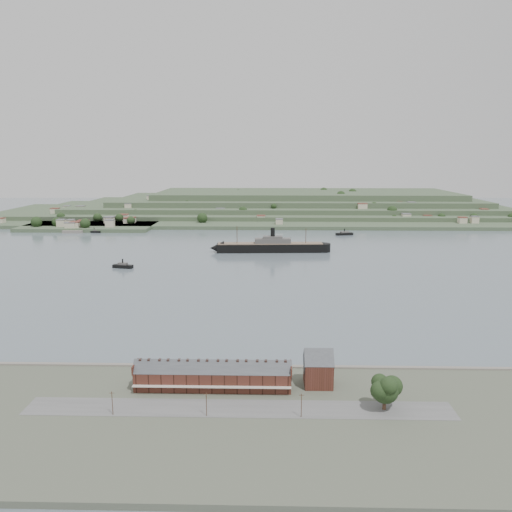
{
  "coord_description": "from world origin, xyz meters",
  "views": [
    {
      "loc": [
        9.27,
        -331.77,
        83.21
      ],
      "look_at": [
        0.36,
        30.0,
        10.24
      ],
      "focal_mm": 35.0,
      "sensor_mm": 36.0,
      "label": 1
    }
  ],
  "objects_px": {
    "terrace_row": "(213,376)",
    "steamship": "(267,247)",
    "tugboat": "(123,266)",
    "gabled_building": "(318,369)",
    "fig_tree": "(386,389)"
  },
  "relations": [
    {
      "from": "tugboat",
      "to": "fig_tree",
      "type": "xyz_separation_m",
      "value": [
        147.89,
        -214.24,
        7.72
      ]
    },
    {
      "from": "terrace_row",
      "to": "fig_tree",
      "type": "distance_m",
      "value": 59.3
    },
    {
      "from": "gabled_building",
      "to": "steamship",
      "type": "xyz_separation_m",
      "value": [
        -18.78,
        263.5,
        -3.47
      ]
    },
    {
      "from": "steamship",
      "to": "tugboat",
      "type": "xyz_separation_m",
      "value": [
        -108.98,
        -67.0,
        -3.01
      ]
    },
    {
      "from": "terrace_row",
      "to": "fig_tree",
      "type": "xyz_separation_m",
      "value": [
        57.63,
        -13.72,
        2.59
      ]
    },
    {
      "from": "terrace_row",
      "to": "steamship",
      "type": "relative_size",
      "value": 0.52
    },
    {
      "from": "gabled_building",
      "to": "tugboat",
      "type": "bearing_deg",
      "value": 123.03
    },
    {
      "from": "gabled_building",
      "to": "tugboat",
      "type": "height_order",
      "value": "gabled_building"
    },
    {
      "from": "steamship",
      "to": "terrace_row",
      "type": "bearing_deg",
      "value": -94.0
    },
    {
      "from": "tugboat",
      "to": "fig_tree",
      "type": "height_order",
      "value": "fig_tree"
    },
    {
      "from": "steamship",
      "to": "fig_tree",
      "type": "height_order",
      "value": "steamship"
    },
    {
      "from": "fig_tree",
      "to": "steamship",
      "type": "bearing_deg",
      "value": 97.88
    },
    {
      "from": "gabled_building",
      "to": "fig_tree",
      "type": "relative_size",
      "value": 1.16
    },
    {
      "from": "terrace_row",
      "to": "steamship",
      "type": "bearing_deg",
      "value": 86.0
    },
    {
      "from": "gabled_building",
      "to": "fig_tree",
      "type": "distance_m",
      "value": 26.86
    }
  ]
}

